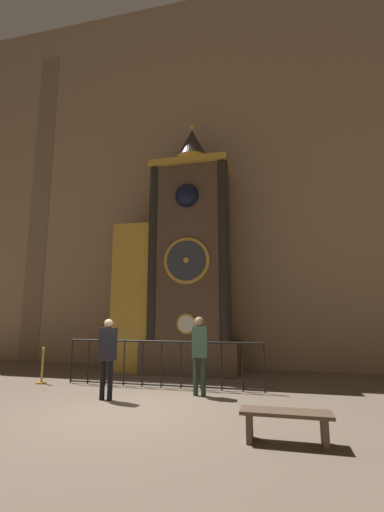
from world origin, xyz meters
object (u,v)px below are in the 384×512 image
visitor_far (199,347)px  stanchion_post (42,372)px  visitor_bench (286,420)px  clock_tower (180,265)px  visitor_near (108,351)px

visitor_far → stanchion_post: (-4.40, 0.41, -0.77)m
stanchion_post → visitor_bench: size_ratio=0.73×
clock_tower → stanchion_post: bearing=-140.6°
visitor_far → stanchion_post: 4.48m
clock_tower → visitor_near: 4.56m
visitor_far → visitor_bench: bearing=-66.4°
visitor_near → visitor_far: 2.06m
visitor_near → stanchion_post: visitor_near is taller
visitor_far → stanchion_post: size_ratio=1.86×
clock_tower → stanchion_post: (-3.11, -2.55, -3.16)m
stanchion_post → visitor_bench: stanchion_post is taller
visitor_near → visitor_bench: (3.69, -1.71, -0.71)m
visitor_near → visitor_bench: bearing=-17.6°
clock_tower → visitor_bench: bearing=-60.7°
visitor_near → visitor_far: visitor_far is taller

